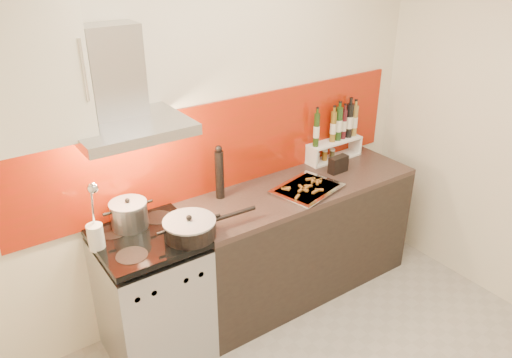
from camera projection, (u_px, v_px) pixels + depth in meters
back_wall at (218, 135)px, 3.39m from camera, size 3.40×0.02×2.60m
backsplash at (226, 145)px, 3.44m from camera, size 3.00×0.02×0.64m
range_stove at (153, 298)px, 3.19m from camera, size 0.60×0.60×0.91m
counter at (299, 238)px, 3.80m from camera, size 1.80×0.60×0.90m
range_hood at (121, 95)px, 2.72m from camera, size 0.62×0.50×0.61m
upper_cabinet at (4, 72)px, 2.34m from camera, size 0.70×0.35×0.72m
stock_pot at (129, 215)px, 3.04m from camera, size 0.23×0.23×0.20m
saute_pan at (191, 228)px, 2.95m from camera, size 0.61×0.32×0.15m
utensil_jar at (95, 229)px, 2.81m from camera, size 0.09×0.14×0.45m
pepper_mill at (219, 173)px, 3.35m from camera, size 0.06×0.06×0.39m
step_shelf at (337, 135)px, 3.95m from camera, size 0.49×0.13×0.44m
caddy_box at (338, 165)px, 3.78m from camera, size 0.16×0.08×0.13m
baking_tray at (307, 189)px, 3.52m from camera, size 0.53×0.45×0.03m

